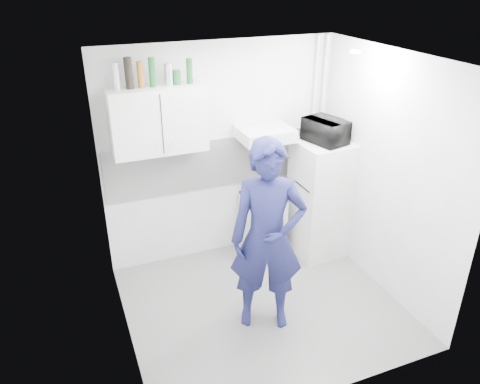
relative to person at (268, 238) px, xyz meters
name	(u,v)px	position (x,y,z in m)	size (l,w,h in m)	color
floor	(262,305)	(0.06, 0.21, -0.98)	(2.80, 2.80, 0.00)	slate
ceiling	(268,59)	(0.06, 0.21, 1.62)	(2.80, 2.80, 0.00)	white
wall_back	(221,154)	(0.06, 1.46, 0.32)	(2.80, 2.80, 0.00)	silver
wall_left	(117,225)	(-1.34, 0.21, 0.32)	(2.60, 2.60, 0.00)	silver
wall_right	(385,176)	(1.46, 0.21, 0.32)	(2.60, 2.60, 0.00)	silver
person	(268,238)	(0.00, 0.00, 0.00)	(0.71, 0.47, 1.96)	#191B49
stove	(262,224)	(0.50, 1.21, -0.60)	(0.47, 0.47, 0.75)	silver
fridge	(320,199)	(1.16, 0.95, -0.25)	(0.61, 0.61, 1.46)	white
stove_top	(263,197)	(0.50, 1.21, -0.22)	(0.45, 0.45, 0.03)	black
saucepan	(262,193)	(0.49, 1.19, -0.15)	(0.17, 0.17, 0.10)	silver
microwave	(326,131)	(1.16, 0.95, 0.62)	(0.33, 0.49, 0.27)	black
bottle_a	(116,76)	(-1.07, 1.28, 1.35)	(0.06, 0.06, 0.26)	#B2B7BC
bottle_b	(129,73)	(-0.95, 1.28, 1.37)	(0.08, 0.08, 0.31)	black
bottle_c	(140,75)	(-0.83, 1.28, 1.35)	(0.06, 0.06, 0.26)	brown
bottle_d	(152,72)	(-0.71, 1.28, 1.36)	(0.07, 0.07, 0.29)	#144C1E
canister_a	(169,74)	(-0.55, 1.28, 1.33)	(0.09, 0.09, 0.22)	silver
canister_b	(177,77)	(-0.46, 1.28, 1.29)	(0.08, 0.08, 0.15)	#144C1E
bottle_e	(189,71)	(-0.33, 1.28, 1.35)	(0.06, 0.06, 0.26)	#144C1E
upper_cabinet	(158,120)	(-0.69, 1.28, 0.87)	(1.00, 0.35, 0.70)	white
range_hood	(265,134)	(0.51, 1.21, 0.59)	(0.60, 0.50, 0.14)	silver
backsplash	(221,162)	(0.06, 1.44, 0.22)	(2.74, 0.03, 0.60)	white
pipe_a	(320,142)	(1.36, 1.38, 0.32)	(0.05, 0.05, 2.60)	silver
pipe_b	(312,143)	(1.24, 1.38, 0.32)	(0.04, 0.04, 2.60)	silver
ceiling_spot_fixture	(355,52)	(1.06, 0.41, 1.59)	(0.10, 0.10, 0.02)	white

